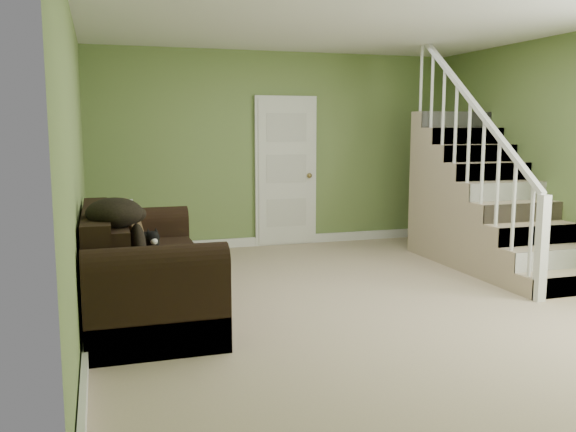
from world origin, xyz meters
TOP-DOWN VIEW (x-y plane):
  - floor at (0.00, 0.00)m, footprint 5.00×5.50m
  - ceiling at (0.00, 0.00)m, footprint 5.00×5.50m
  - wall_back at (0.00, 2.75)m, footprint 5.00×0.04m
  - wall_left at (-2.50, 0.00)m, footprint 0.04×5.50m
  - baseboard_back at (0.00, 2.72)m, footprint 5.00×0.04m
  - baseboard_left at (-2.47, 0.00)m, footprint 0.04×5.50m
  - baseboard_right at (2.47, 0.00)m, footprint 0.04×5.50m
  - door at (0.10, 2.71)m, footprint 0.86×0.12m
  - staircase at (1.99, 0.97)m, footprint 1.00×2.51m
  - sofa at (-2.02, 0.11)m, footprint 1.01×2.34m
  - side_table at (-2.08, 1.48)m, footprint 0.63×0.63m
  - cat at (-1.93, 0.28)m, footprint 0.28×0.51m
  - banana at (-1.79, -0.22)m, footprint 0.08×0.20m
  - throw_pillow at (-2.05, 0.93)m, footprint 0.26×0.42m
  - throw_blanket at (-2.23, -0.36)m, footprint 0.47×0.59m

SIDE VIEW (x-z plane):
  - floor at x=0.00m, z-range -0.01..0.01m
  - baseboard_back at x=0.00m, z-range 0.00..0.12m
  - baseboard_left at x=-2.47m, z-range 0.00..0.12m
  - baseboard_right at x=2.47m, z-range 0.00..0.12m
  - side_table at x=-2.08m, z-range -0.11..0.74m
  - sofa at x=-2.02m, z-range -0.11..0.82m
  - banana at x=-1.79m, z-range 0.50..0.56m
  - cat at x=-1.93m, z-range 0.47..0.72m
  - staircase at x=1.99m, z-range -0.77..2.05m
  - throw_pillow at x=-2.05m, z-range 0.50..0.90m
  - throw_blanket at x=-2.23m, z-range 0.84..1.07m
  - door at x=0.10m, z-range 0.00..2.02m
  - wall_back at x=0.00m, z-range 0.00..2.60m
  - wall_left at x=-2.50m, z-range 0.00..2.60m
  - ceiling at x=0.00m, z-range 2.60..2.60m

